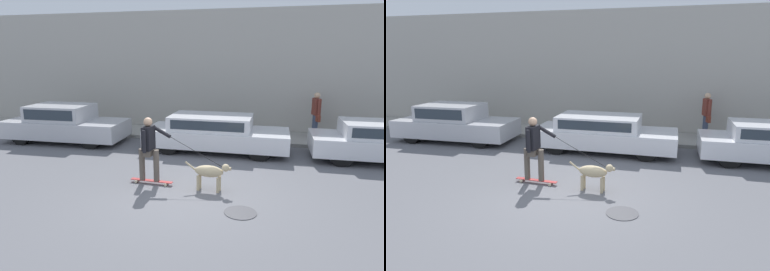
% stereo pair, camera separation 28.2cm
% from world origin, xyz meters
% --- Properties ---
extents(ground_plane, '(36.00, 36.00, 0.00)m').
position_xyz_m(ground_plane, '(0.00, 0.00, 0.00)').
color(ground_plane, slate).
extents(back_wall, '(32.00, 0.30, 4.72)m').
position_xyz_m(back_wall, '(0.00, 6.75, 2.36)').
color(back_wall, '#ADA89E').
rests_on(back_wall, ground_plane).
extents(sidewalk_curb, '(30.00, 1.90, 0.12)m').
position_xyz_m(sidewalk_curb, '(0.00, 5.63, 0.06)').
color(sidewalk_curb, gray).
rests_on(sidewalk_curb, ground_plane).
extents(parked_car_0, '(4.27, 1.85, 1.31)m').
position_xyz_m(parked_car_0, '(-5.40, 3.67, 0.63)').
color(parked_car_0, black).
rests_on(parked_car_0, ground_plane).
extents(parked_car_1, '(4.49, 1.75, 1.16)m').
position_xyz_m(parked_car_1, '(-0.02, 3.67, 0.59)').
color(parked_car_1, black).
rests_on(parked_car_1, ground_plane).
extents(parked_car_2, '(4.07, 1.71, 1.15)m').
position_xyz_m(parked_car_2, '(4.86, 3.67, 0.58)').
color(parked_car_2, black).
rests_on(parked_car_2, ground_plane).
extents(dog, '(1.07, 0.32, 0.66)m').
position_xyz_m(dog, '(0.45, 0.35, 0.44)').
color(dog, tan).
rests_on(dog, ground_plane).
extents(skateboarder, '(2.31, 0.57, 1.61)m').
position_xyz_m(skateboarder, '(-1.03, 0.44, 0.91)').
color(skateboarder, beige).
rests_on(skateboarder, ground_plane).
extents(pedestrian_with_bag, '(0.28, 0.64, 1.61)m').
position_xyz_m(pedestrian_with_bag, '(3.23, 5.89, 1.02)').
color(pedestrian_with_bag, '#3D4760').
rests_on(pedestrian_with_bag, sidewalk_curb).
extents(manhole_cover, '(0.64, 0.64, 0.01)m').
position_xyz_m(manhole_cover, '(1.23, -0.63, 0.01)').
color(manhole_cover, '#38383D').
rests_on(manhole_cover, ground_plane).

